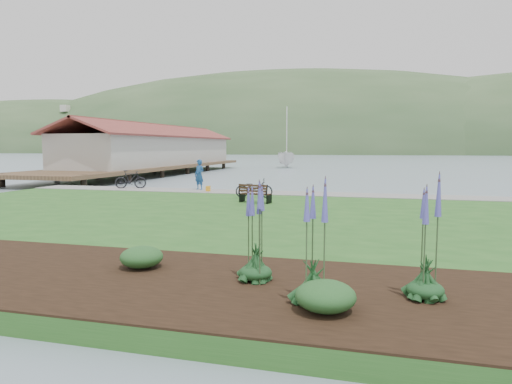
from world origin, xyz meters
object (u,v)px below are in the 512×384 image
Objects in this scene: park_bench at (254,193)px; sailboat at (287,168)px; person at (199,172)px; bicycle_a at (254,188)px.

park_bench is 43.14m from sailboat.
person is at bearing 144.89° from park_bench.
person is 37.55m from sailboat.
person reaches higher than bicycle_a.
park_bench is 0.72× the size of person.
person is at bearing 41.43° from bicycle_a.
sailboat reaches higher than bicycle_a.
park_bench is 0.82× the size of bicycle_a.
bicycle_a is at bearing 117.60° from park_bench.
sailboat is at bearing 114.73° from person.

